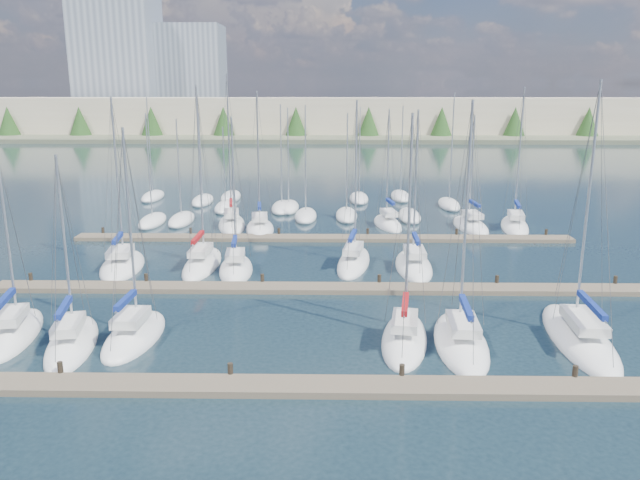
{
  "coord_description": "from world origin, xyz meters",
  "views": [
    {
      "loc": [
        0.65,
        -23.74,
        13.48
      ],
      "look_at": [
        0.0,
        14.0,
        4.0
      ],
      "focal_mm": 35.0,
      "sensor_mm": 36.0,
      "label": 1
    }
  ],
  "objects_px": {
    "sailboat_p": "(388,224)",
    "sailboat_f": "(579,338)",
    "sailboat_h": "(122,265)",
    "sailboat_a": "(16,333)",
    "sailboat_q": "(470,226)",
    "sailboat_e": "(461,342)",
    "sailboat_c": "(134,335)",
    "sailboat_l": "(414,265)",
    "sailboat_d": "(404,339)",
    "sailboat_n": "(232,224)",
    "sailboat_o": "(260,228)",
    "sailboat_j": "(236,269)",
    "sailboat_r": "(515,226)",
    "sailboat_i": "(202,263)",
    "sailboat_b": "(72,343)",
    "sailboat_k": "(354,262)"
  },
  "relations": [
    {
      "from": "sailboat_q",
      "to": "sailboat_p",
      "type": "bearing_deg",
      "value": 170.61
    },
    {
      "from": "sailboat_c",
      "to": "sailboat_q",
      "type": "xyz_separation_m",
      "value": [
        24.17,
        27.48,
        -0.01
      ]
    },
    {
      "from": "sailboat_b",
      "to": "sailboat_j",
      "type": "height_order",
      "value": "sailboat_j"
    },
    {
      "from": "sailboat_c",
      "to": "sailboat_p",
      "type": "height_order",
      "value": "sailboat_c"
    },
    {
      "from": "sailboat_r",
      "to": "sailboat_d",
      "type": "height_order",
      "value": "sailboat_r"
    },
    {
      "from": "sailboat_h",
      "to": "sailboat_f",
      "type": "relative_size",
      "value": 0.92
    },
    {
      "from": "sailboat_l",
      "to": "sailboat_q",
      "type": "xyz_separation_m",
      "value": [
        7.23,
        13.72,
        -0.0
      ]
    },
    {
      "from": "sailboat_a",
      "to": "sailboat_r",
      "type": "relative_size",
      "value": 0.78
    },
    {
      "from": "sailboat_o",
      "to": "sailboat_k",
      "type": "relative_size",
      "value": 1.04
    },
    {
      "from": "sailboat_b",
      "to": "sailboat_l",
      "type": "relative_size",
      "value": 0.87
    },
    {
      "from": "sailboat_q",
      "to": "sailboat_n",
      "type": "bearing_deg",
      "value": 175.31
    },
    {
      "from": "sailboat_p",
      "to": "sailboat_k",
      "type": "height_order",
      "value": "sailboat_k"
    },
    {
      "from": "sailboat_i",
      "to": "sailboat_n",
      "type": "xyz_separation_m",
      "value": [
        0.12,
        13.74,
        0.0
      ]
    },
    {
      "from": "sailboat_j",
      "to": "sailboat_l",
      "type": "height_order",
      "value": "sailboat_l"
    },
    {
      "from": "sailboat_i",
      "to": "sailboat_l",
      "type": "bearing_deg",
      "value": -0.33
    },
    {
      "from": "sailboat_a",
      "to": "sailboat_k",
      "type": "relative_size",
      "value": 0.84
    },
    {
      "from": "sailboat_p",
      "to": "sailboat_e",
      "type": "relative_size",
      "value": 0.89
    },
    {
      "from": "sailboat_r",
      "to": "sailboat_k",
      "type": "xyz_separation_m",
      "value": [
        -15.96,
        -12.75,
        -0.0
      ]
    },
    {
      "from": "sailboat_a",
      "to": "sailboat_p",
      "type": "bearing_deg",
      "value": 39.52
    },
    {
      "from": "sailboat_j",
      "to": "sailboat_l",
      "type": "distance_m",
      "value": 13.32
    },
    {
      "from": "sailboat_j",
      "to": "sailboat_d",
      "type": "distance_m",
      "value": 16.93
    },
    {
      "from": "sailboat_c",
      "to": "sailboat_e",
      "type": "height_order",
      "value": "sailboat_e"
    },
    {
      "from": "sailboat_l",
      "to": "sailboat_h",
      "type": "xyz_separation_m",
      "value": [
        -22.0,
        -0.3,
        -0.0
      ]
    },
    {
      "from": "sailboat_p",
      "to": "sailboat_f",
      "type": "bearing_deg",
      "value": -82.89
    },
    {
      "from": "sailboat_c",
      "to": "sailboat_q",
      "type": "distance_m",
      "value": 36.6
    },
    {
      "from": "sailboat_l",
      "to": "sailboat_j",
      "type": "bearing_deg",
      "value": -173.98
    },
    {
      "from": "sailboat_j",
      "to": "sailboat_d",
      "type": "bearing_deg",
      "value": -55.44
    },
    {
      "from": "sailboat_o",
      "to": "sailboat_b",
      "type": "bearing_deg",
      "value": -111.16
    },
    {
      "from": "sailboat_i",
      "to": "sailboat_j",
      "type": "relative_size",
      "value": 1.18
    },
    {
      "from": "sailboat_i",
      "to": "sailboat_e",
      "type": "relative_size",
      "value": 1.05
    },
    {
      "from": "sailboat_a",
      "to": "sailboat_q",
      "type": "distance_m",
      "value": 41.16
    },
    {
      "from": "sailboat_j",
      "to": "sailboat_e",
      "type": "xyz_separation_m",
      "value": [
        13.94,
        -13.21,
        -0.0
      ]
    },
    {
      "from": "sailboat_n",
      "to": "sailboat_p",
      "type": "height_order",
      "value": "sailboat_n"
    },
    {
      "from": "sailboat_h",
      "to": "sailboat_a",
      "type": "height_order",
      "value": "sailboat_h"
    },
    {
      "from": "sailboat_n",
      "to": "sailboat_o",
      "type": "distance_m",
      "value": 3.41
    },
    {
      "from": "sailboat_h",
      "to": "sailboat_d",
      "type": "xyz_separation_m",
      "value": [
        19.7,
        -13.7,
        0.01
      ]
    },
    {
      "from": "sailboat_q",
      "to": "sailboat_e",
      "type": "relative_size",
      "value": 0.85
    },
    {
      "from": "sailboat_l",
      "to": "sailboat_d",
      "type": "xyz_separation_m",
      "value": [
        -2.29,
        -14.0,
        0.01
      ]
    },
    {
      "from": "sailboat_b",
      "to": "sailboat_n",
      "type": "height_order",
      "value": "sailboat_n"
    },
    {
      "from": "sailboat_p",
      "to": "sailboat_k",
      "type": "distance_m",
      "value": 14.11
    },
    {
      "from": "sailboat_j",
      "to": "sailboat_p",
      "type": "xyz_separation_m",
      "value": [
        12.59,
        15.56,
        0.0
      ]
    },
    {
      "from": "sailboat_o",
      "to": "sailboat_p",
      "type": "xyz_separation_m",
      "value": [
        12.3,
        2.23,
        -0.0
      ]
    },
    {
      "from": "sailboat_h",
      "to": "sailboat_i",
      "type": "bearing_deg",
      "value": -3.2
    },
    {
      "from": "sailboat_b",
      "to": "sailboat_p",
      "type": "distance_m",
      "value": 35.05
    },
    {
      "from": "sailboat_o",
      "to": "sailboat_e",
      "type": "height_order",
      "value": "sailboat_o"
    },
    {
      "from": "sailboat_q",
      "to": "sailboat_e",
      "type": "xyz_separation_m",
      "value": [
        -6.57,
        -28.04,
        0.01
      ]
    },
    {
      "from": "sailboat_e",
      "to": "sailboat_f",
      "type": "bearing_deg",
      "value": 9.77
    },
    {
      "from": "sailboat_h",
      "to": "sailboat_d",
      "type": "bearing_deg",
      "value": -42.87
    },
    {
      "from": "sailboat_j",
      "to": "sailboat_k",
      "type": "height_order",
      "value": "sailboat_k"
    },
    {
      "from": "sailboat_n",
      "to": "sailboat_p",
      "type": "relative_size",
      "value": 1.27
    }
  ]
}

